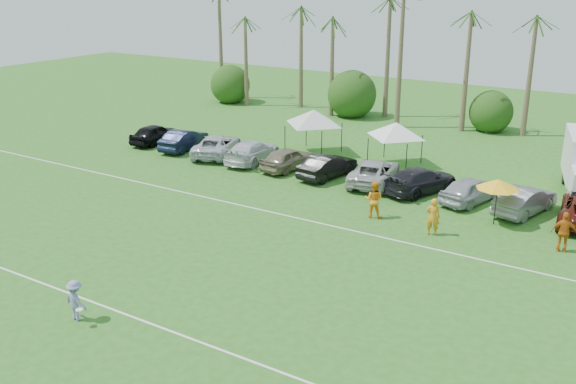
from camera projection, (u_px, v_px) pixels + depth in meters
The scene contains 29 objects.
ground at pixel (40, 320), 23.94m from camera, with size 120.00×120.00×0.00m, color #2C671F.
field_lines at pixel (182, 246), 30.35m from camera, with size 80.00×12.10×0.01m.
palm_tree_0 at pixel (208, 22), 62.94m from camera, with size 2.40×2.40×8.90m.
palm_tree_1 at pixel (250, 15), 60.16m from camera, with size 2.40×2.40×9.90m.
palm_tree_2 at pixel (295, 7), 57.38m from camera, with size 2.40×2.40×10.90m.
palm_tree_4 at pixel (376, 31), 53.94m from camera, with size 2.40×2.40×8.90m.
palm_tree_5 at pixel (422, 23), 51.66m from camera, with size 2.40×2.40×9.90m.
palm_tree_6 at pixel (472, 13), 49.37m from camera, with size 2.40×2.40×10.90m.
palm_tree_7 at pixel (527, 3), 47.10m from camera, with size 2.40×2.40×11.90m.
bush_tree_0 at pixel (240, 82), 64.11m from camera, with size 4.00×4.00×4.00m.
bush_tree_1 at pixel (358, 94), 57.61m from camera, with size 4.00×4.00×4.00m.
bush_tree_2 at pixel (492, 109), 51.61m from camera, with size 4.00×4.00×4.00m.
sideline_player_a at pixel (433, 217), 31.37m from camera, with size 0.69×0.45×1.89m, color orange.
sideline_player_b at pixel (374, 199), 33.59m from camera, with size 0.96×0.75×1.98m, color orange.
sideline_player_c at pixel (564, 232), 29.47m from camera, with size 1.13×0.47×1.93m, color #CA6216.
canopy_tent_left at pixel (314, 110), 44.68m from camera, with size 4.53×4.53×3.67m.
canopy_tent_right at pixel (397, 122), 42.02m from camera, with size 4.20×4.20×3.40m.
market_umbrella at pixel (498, 184), 32.25m from camera, with size 2.18×2.18×2.43m.
frisbee_player at pixel (76, 300), 23.73m from camera, with size 1.15×0.73×1.60m.
parked_car_0 at pixel (155, 134), 48.08m from camera, with size 1.74×4.33×1.48m, color black.
parked_car_1 at pixel (184, 140), 46.42m from camera, with size 1.56×4.48×1.48m, color black.
parked_car_2 at pixel (217, 145), 44.92m from camera, with size 2.45×5.31×1.48m, color silver.
parked_car_3 at pixel (252, 151), 43.46m from camera, with size 2.07×5.09×1.48m, color silver.
parked_car_4 at pixel (288, 159), 41.78m from camera, with size 1.74×4.33×1.48m, color gray.
parked_car_5 at pixel (328, 166), 40.21m from camera, with size 1.56×4.48×1.48m, color black.
parked_car_6 at pixel (374, 172), 39.04m from camera, with size 2.45×5.31×1.48m, color #B5B5B6.
parked_car_7 at pixel (421, 180), 37.51m from camera, with size 2.07×5.09×1.48m, color black.
parked_car_8 at pixel (470, 190), 35.84m from camera, with size 1.74×4.33×1.48m, color #A5A7B2.
parked_car_9 at pixel (525, 200), 34.23m from camera, with size 1.56×4.48×1.48m, color slate.
Camera 1 is at (19.02, -12.94, 12.38)m, focal length 40.00 mm.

